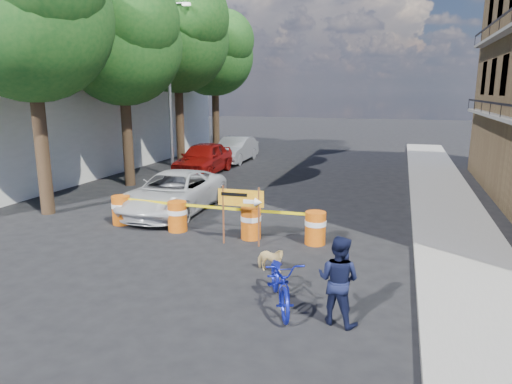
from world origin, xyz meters
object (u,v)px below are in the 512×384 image
Objects in this scene: suv_white at (174,192)px; sedan_silver at (235,150)px; dog at (270,260)px; barrel_mid_right at (251,222)px; barrel_far_left at (121,209)px; detour_sign at (246,203)px; barrel_far_right at (315,227)px; barrel_mid_left at (177,216)px; pedestrian at (338,280)px; bicycle at (281,257)px; sedan_red at (203,158)px.

sedan_silver is at bearing 98.68° from suv_white.
barrel_mid_right is at bearing 38.69° from dog.
detour_sign is (4.37, -0.75, 0.70)m from barrel_far_left.
suv_white is (0.88, 1.84, 0.22)m from barrel_far_left.
barrel_far_left is 1.00× the size of barrel_far_right.
barrel_mid_left is at bearing 163.02° from detour_sign.
detour_sign reaches higher than barrel_far_left.
suv_white is at bearing 141.20° from detour_sign.
dog is at bearing -23.01° from barrel_far_left.
pedestrian reaches higher than barrel_mid_left.
barrel_far_left is 13.03m from sedan_silver.
bicycle reaches higher than barrel_far_left.
barrel_far_right is 0.55× the size of pedestrian.
suv_white is 7.27m from sedan_red.
barrel_mid_right is at bearing -38.00° from pedestrian.
barrel_far_left is at bearing -86.21° from sedan_silver.
barrel_mid_left is 0.55× the size of pedestrian.
barrel_far_left is at bearing 77.27° from dog.
pedestrian is 8.81m from suv_white.
barrel_far_left and barrel_mid_left have the same top height.
barrel_mid_left is at bearing -72.89° from sedan_red.
detour_sign reaches higher than sedan_red.
detour_sign is at bearing -14.71° from barrel_mid_left.
sedan_silver reaches higher than barrel_mid_right.
sedan_silver is (-0.96, 12.99, 0.25)m from barrel_far_left.
barrel_mid_right is 5.05m from pedestrian.
detour_sign is 0.99× the size of pedestrian.
sedan_red is (-2.00, 6.99, 0.11)m from suv_white.
barrel_mid_left reaches higher than dog.
dog is 0.15× the size of sedan_red.
barrel_mid_left is 0.55× the size of detour_sign.
sedan_red is at bearing 129.17° from barrel_far_right.
detour_sign is 0.37× the size of sedan_silver.
suv_white is at bearing 160.07° from barrel_far_right.
barrel_far_left is 1.26× the size of dog.
suv_white is at bearing 119.80° from barrel_mid_left.
suv_white is 1.06× the size of sedan_red.
sedan_silver is at bearing 111.86° from barrel_mid_right.
barrel_far_right is at bearing -61.97° from sedan_silver.
sedan_silver reaches higher than barrel_mid_left.
barrel_mid_left is 5.63m from bicycle.
pedestrian is 0.37× the size of sedan_silver.
pedestrian is at bearing -64.89° from sedan_silver.
detour_sign is 4.54m from pedestrian.
dog is (-0.63, -2.27, -0.17)m from barrel_far_right.
barrel_mid_left is (2.00, -0.13, 0.00)m from barrel_far_left.
suv_white reaches higher than barrel_mid_left.
bicycle is at bearing -62.45° from sedan_red.
bicycle is (-1.13, 0.31, 0.19)m from pedestrian.
barrel_mid_right is 0.55× the size of detour_sign.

